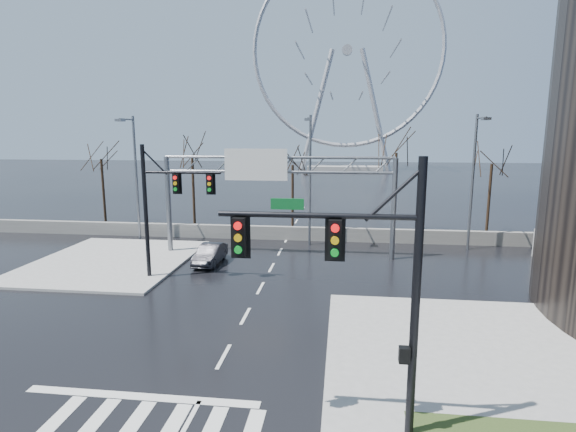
# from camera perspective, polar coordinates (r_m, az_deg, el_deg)

# --- Properties ---
(ground) EXTENTS (260.00, 260.00, 0.00)m
(ground) POSITION_cam_1_polar(r_m,az_deg,el_deg) (18.55, -8.17, -17.24)
(ground) COLOR black
(ground) RESTS_ON ground
(sidewalk_right_ext) EXTENTS (12.00, 10.00, 0.15)m
(sidewalk_right_ext) POSITION_cam_1_polar(r_m,az_deg,el_deg) (20.52, 22.69, -14.91)
(sidewalk_right_ext) COLOR gray
(sidewalk_right_ext) RESTS_ON ground
(sidewalk_far) EXTENTS (10.00, 12.00, 0.15)m
(sidewalk_far) POSITION_cam_1_polar(r_m,az_deg,el_deg) (32.96, -21.45, -5.33)
(sidewalk_far) COLOR gray
(sidewalk_far) RESTS_ON ground
(barrier_wall) EXTENTS (52.00, 0.50, 1.10)m
(barrier_wall) POSITION_cam_1_polar(r_m,az_deg,el_deg) (37.00, -0.19, -2.18)
(barrier_wall) COLOR slate
(barrier_wall) RESTS_ON ground
(signal_mast_near) EXTENTS (5.52, 0.41, 8.00)m
(signal_mast_near) POSITION_cam_1_polar(r_m,az_deg,el_deg) (12.39, 9.84, -7.08)
(signal_mast_near) COLOR black
(signal_mast_near) RESTS_ON ground
(signal_mast_far) EXTENTS (4.72, 0.41, 8.00)m
(signal_mast_far) POSITION_cam_1_polar(r_m,az_deg,el_deg) (27.13, -15.56, 2.06)
(signal_mast_far) COLOR black
(signal_mast_far) RESTS_ON ground
(sign_gantry) EXTENTS (16.36, 0.40, 7.60)m
(sign_gantry) POSITION_cam_1_polar(r_m,az_deg,el_deg) (31.37, -2.01, 4.14)
(sign_gantry) COLOR slate
(sign_gantry) RESTS_ON ground
(streetlight_left) EXTENTS (0.50, 2.55, 10.00)m
(streetlight_left) POSITION_cam_1_polar(r_m,az_deg,el_deg) (37.88, -18.98, 5.72)
(streetlight_left) COLOR slate
(streetlight_left) RESTS_ON ground
(streetlight_mid) EXTENTS (0.50, 2.55, 10.00)m
(streetlight_mid) POSITION_cam_1_polar(r_m,az_deg,el_deg) (34.20, 2.77, 5.83)
(streetlight_mid) COLOR slate
(streetlight_mid) RESTS_ON ground
(streetlight_right) EXTENTS (0.50, 2.55, 10.00)m
(streetlight_right) POSITION_cam_1_polar(r_m,az_deg,el_deg) (35.43, 22.60, 5.21)
(streetlight_right) COLOR slate
(streetlight_right) RESTS_ON ground
(tree_far_left) EXTENTS (3.50, 3.50, 7.00)m
(tree_far_left) POSITION_cam_1_polar(r_m,az_deg,el_deg) (45.84, -22.58, 5.80)
(tree_far_left) COLOR black
(tree_far_left) RESTS_ON ground
(tree_left) EXTENTS (3.75, 3.75, 7.50)m
(tree_left) POSITION_cam_1_polar(r_m,az_deg,el_deg) (41.67, -12.04, 6.54)
(tree_left) COLOR black
(tree_left) RESTS_ON ground
(tree_center) EXTENTS (3.25, 3.25, 6.50)m
(tree_center) POSITION_cam_1_polar(r_m,az_deg,el_deg) (40.74, 0.59, 5.55)
(tree_center) COLOR black
(tree_center) RESTS_ON ground
(tree_right) EXTENTS (3.90, 3.90, 7.80)m
(tree_right) POSITION_cam_1_polar(r_m,az_deg,el_deg) (39.68, 13.55, 6.65)
(tree_right) COLOR black
(tree_right) RESTS_ON ground
(tree_far_right) EXTENTS (3.40, 3.40, 6.80)m
(tree_far_right) POSITION_cam_1_polar(r_m,az_deg,el_deg) (41.90, 24.39, 5.10)
(tree_far_right) COLOR black
(tree_far_right) RESTS_ON ground
(ferris_wheel) EXTENTS (45.00, 6.00, 50.91)m
(ferris_wheel) POSITION_cam_1_polar(r_m,az_deg,el_deg) (112.24, 7.50, 19.22)
(ferris_wheel) COLOR gray
(ferris_wheel) RESTS_ON ground
(car) EXTENTS (1.48, 3.98, 1.30)m
(car) POSITION_cam_1_polar(r_m,az_deg,el_deg) (30.66, -9.87, -4.78)
(car) COLOR black
(car) RESTS_ON ground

